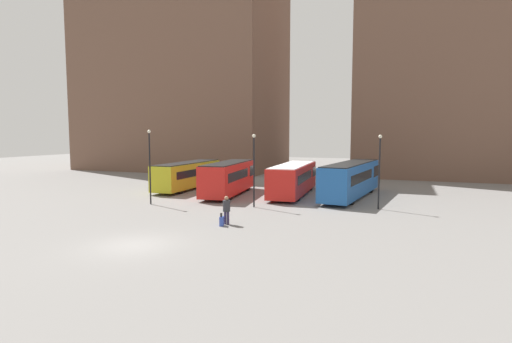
# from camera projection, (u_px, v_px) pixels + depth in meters

# --- Properties ---
(ground_plane) EXTENTS (160.00, 160.00, 0.00)m
(ground_plane) POSITION_uv_depth(u_px,v_px,m) (134.00, 245.00, 20.58)
(ground_plane) COLOR slate
(building_block_left) EXTENTS (31.54, 17.91, 30.65)m
(building_block_left) POSITION_uv_depth(u_px,v_px,m) (183.00, 76.00, 65.82)
(building_block_left) COLOR brown
(building_block_left) RESTS_ON ground_plane
(building_block_right) EXTENTS (29.14, 11.34, 31.98)m
(building_block_right) POSITION_uv_depth(u_px,v_px,m) (475.00, 53.00, 50.73)
(building_block_right) COLOR brown
(building_block_right) RESTS_ON ground_plane
(bus_0) EXTENTS (2.79, 10.89, 2.81)m
(bus_0) POSITION_uv_depth(u_px,v_px,m) (188.00, 174.00, 41.95)
(bus_0) COLOR gold
(bus_0) RESTS_ON ground_plane
(bus_1) EXTENTS (3.67, 10.16, 3.09)m
(bus_1) POSITION_uv_depth(u_px,v_px,m) (229.00, 177.00, 37.80)
(bus_1) COLOR red
(bus_1) RESTS_ON ground_plane
(bus_2) EXTENTS (3.35, 11.19, 2.90)m
(bus_2) POSITION_uv_depth(u_px,v_px,m) (293.00, 178.00, 37.78)
(bus_2) COLOR red
(bus_2) RESTS_ON ground_plane
(bus_3) EXTENTS (3.93, 12.58, 3.16)m
(bus_3) POSITION_uv_depth(u_px,v_px,m) (351.00, 178.00, 36.24)
(bus_3) COLOR #1E56A3
(bus_3) RESTS_ON ground_plane
(traveler) EXTENTS (0.58, 0.58, 1.82)m
(traveler) POSITION_uv_depth(u_px,v_px,m) (227.00, 208.00, 25.30)
(traveler) COLOR #382D4C
(traveler) RESTS_ON ground_plane
(suitcase) EXTENTS (0.35, 0.46, 0.84)m
(suitcase) POSITION_uv_depth(u_px,v_px,m) (222.00, 221.00, 24.94)
(suitcase) COLOR #334CB2
(suitcase) RESTS_ON ground_plane
(lamp_post_0) EXTENTS (0.28, 0.28, 6.08)m
(lamp_post_0) POSITION_uv_depth(u_px,v_px,m) (150.00, 161.00, 32.36)
(lamp_post_0) COLOR black
(lamp_post_0) RESTS_ON ground_plane
(lamp_post_1) EXTENTS (0.28, 0.28, 5.73)m
(lamp_post_1) POSITION_uv_depth(u_px,v_px,m) (254.00, 165.00, 31.04)
(lamp_post_1) COLOR black
(lamp_post_1) RESTS_ON ground_plane
(lamp_post_2) EXTENTS (0.28, 0.28, 5.69)m
(lamp_post_2) POSITION_uv_depth(u_px,v_px,m) (379.00, 166.00, 30.24)
(lamp_post_2) COLOR black
(lamp_post_2) RESTS_ON ground_plane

